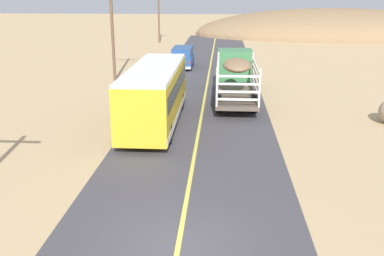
{
  "coord_description": "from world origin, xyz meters",
  "views": [
    {
      "loc": [
        1.19,
        -11.26,
        7.27
      ],
      "look_at": [
        0.0,
        5.85,
        1.81
      ],
      "focal_mm": 41.33,
      "sensor_mm": 36.0,
      "label": 1
    }
  ],
  "objects_px": {
    "car_far": "(183,56)",
    "power_pole_mid": "(112,23)",
    "livestock_truck": "(235,70)",
    "bus": "(155,93)",
    "power_pole_far": "(159,10)"
  },
  "relations": [
    {
      "from": "livestock_truck",
      "to": "power_pole_mid",
      "type": "relative_size",
      "value": 1.12
    },
    {
      "from": "bus",
      "to": "power_pole_mid",
      "type": "relative_size",
      "value": 1.15
    },
    {
      "from": "livestock_truck",
      "to": "bus",
      "type": "distance_m",
      "value": 8.54
    },
    {
      "from": "livestock_truck",
      "to": "power_pole_mid",
      "type": "distance_m",
      "value": 11.09
    },
    {
      "from": "power_pole_mid",
      "to": "power_pole_far",
      "type": "bearing_deg",
      "value": 90.0
    },
    {
      "from": "livestock_truck",
      "to": "bus",
      "type": "bearing_deg",
      "value": -122.18
    },
    {
      "from": "bus",
      "to": "car_far",
      "type": "relative_size",
      "value": 2.16
    },
    {
      "from": "bus",
      "to": "power_pole_far",
      "type": "xyz_separation_m",
      "value": [
        -5.14,
        37.87,
        2.69
      ]
    },
    {
      "from": "power_pole_mid",
      "to": "livestock_truck",
      "type": "bearing_deg",
      "value": -25.26
    },
    {
      "from": "car_far",
      "to": "power_pole_far",
      "type": "xyz_separation_m",
      "value": [
        -5.01,
        19.63,
        3.35
      ]
    },
    {
      "from": "bus",
      "to": "power_pole_far",
      "type": "distance_m",
      "value": 38.31
    },
    {
      "from": "bus",
      "to": "power_pole_far",
      "type": "height_order",
      "value": "power_pole_far"
    },
    {
      "from": "livestock_truck",
      "to": "power_pole_far",
      "type": "distance_m",
      "value": 32.24
    },
    {
      "from": "bus",
      "to": "power_pole_mid",
      "type": "height_order",
      "value": "power_pole_mid"
    },
    {
      "from": "car_far",
      "to": "power_pole_mid",
      "type": "height_order",
      "value": "power_pole_mid"
    }
  ]
}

